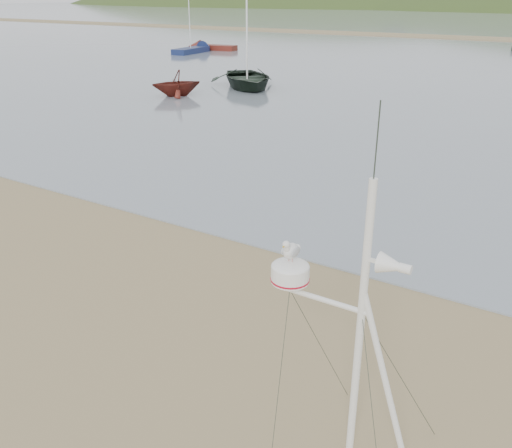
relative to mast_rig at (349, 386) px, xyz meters
The scene contains 6 objects.
ground 4.59m from the mast_rig, behind, with size 560.00×560.00×0.00m, color olive.
mast_rig is the anchor object (origin of this frame).
boat_dark 28.32m from the mast_rig, 125.70° to the left, with size 3.91×1.13×5.48m, color black.
boat_red 26.05m from the mast_rig, 134.60° to the left, with size 2.32×1.41×2.69m, color #5C1D15.
sailboat_blue_near 50.39m from the mast_rig, 129.97° to the left, with size 2.06×6.09×5.97m.
dinghy_red_far 52.49m from the mast_rig, 129.14° to the left, with size 5.48×1.95×1.30m.
Camera 1 is at (6.25, -5.39, 5.33)m, focal length 38.00 mm.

